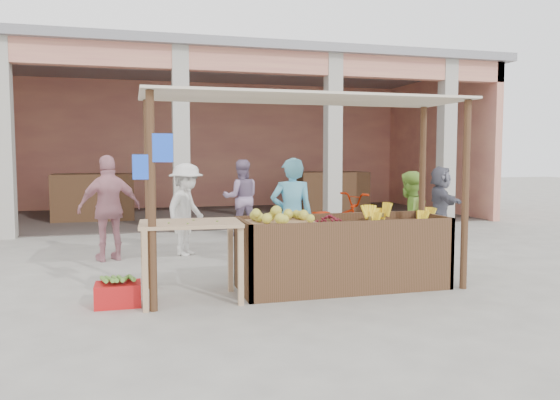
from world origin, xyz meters
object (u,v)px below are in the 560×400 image
object	(u,v)px
fruit_stall	(342,256)
motorcycle	(331,223)
red_crate	(118,294)
side_table	(190,234)
vendor_green	(409,217)
vendor_blue	(292,213)

from	to	relation	value
fruit_stall	motorcycle	world-z (taller)	motorcycle
red_crate	motorcycle	size ratio (longest dim) A/B	0.24
side_table	red_crate	xyz separation A→B (m)	(-0.81, 0.01, -0.64)
vendor_green	motorcycle	size ratio (longest dim) A/B	0.73
side_table	motorcycle	world-z (taller)	motorcycle
fruit_stall	side_table	size ratio (longest dim) A/B	2.23
side_table	red_crate	bearing A→B (deg)	-177.91
motorcycle	red_crate	bearing A→B (deg)	102.40
fruit_stall	red_crate	world-z (taller)	fruit_stall
vendor_blue	vendor_green	world-z (taller)	vendor_blue
motorcycle	vendor_blue	bearing A→B (deg)	117.63
side_table	red_crate	size ratio (longest dim) A/B	2.36
vendor_blue	vendor_green	bearing A→B (deg)	-169.01
fruit_stall	vendor_blue	distance (m)	1.11
fruit_stall	red_crate	xyz separation A→B (m)	(-2.72, -0.14, -0.27)
vendor_green	motorcycle	distance (m)	1.46
side_table	red_crate	world-z (taller)	side_table
fruit_stall	side_table	bearing A→B (deg)	-175.63
red_crate	vendor_green	xyz separation A→B (m)	(4.15, 1.06, 0.63)
side_table	motorcycle	bearing A→B (deg)	44.25
red_crate	vendor_green	distance (m)	4.33
red_crate	vendor_blue	distance (m)	2.66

